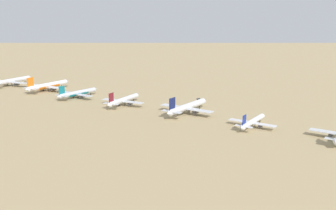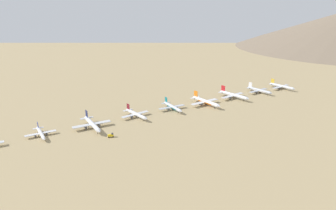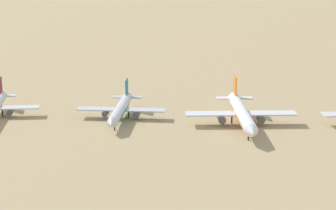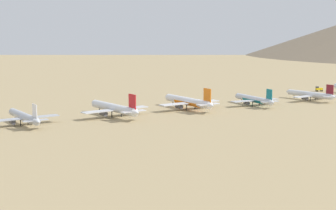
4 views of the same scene
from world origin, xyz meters
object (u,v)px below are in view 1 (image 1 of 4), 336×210
parked_jet_3 (123,100)px  parked_jet_5 (48,86)px  parked_jet_6 (11,81)px  parked_jet_4 (78,93)px  parked_jet_2 (187,107)px  parked_jet_1 (253,122)px  service_truck (200,101)px

parked_jet_3 → parked_jet_5: parked_jet_5 is taller
parked_jet_6 → parked_jet_4: bearing=-98.2°
parked_jet_2 → parked_jet_6: 193.32m
parked_jet_5 → parked_jet_1: bearing=-98.3°
parked_jet_3 → parked_jet_4: bearing=84.0°
parked_jet_2 → service_truck: bearing=7.4°
parked_jet_4 → parked_jet_5: 44.98m
parked_jet_1 → parked_jet_3: 99.61m
service_truck → parked_jet_5: bearing=96.2°
parked_jet_2 → parked_jet_3: 51.68m
parked_jet_5 → parked_jet_6: size_ratio=1.01×
parked_jet_2 → parked_jet_6: parked_jet_6 is taller
parked_jet_5 → service_truck: size_ratio=8.77×
parked_jet_4 → parked_jet_6: parked_jet_6 is taller
parked_jet_5 → parked_jet_2: bearing=-96.6°
parked_jet_2 → parked_jet_3: parked_jet_2 is taller
parked_jet_2 → parked_jet_5: (16.54, 143.13, 0.10)m
parked_jet_5 → parked_jet_6: bearing=87.2°
parked_jet_4 → parked_jet_2: bearing=-93.2°
parked_jet_1 → parked_jet_3: parked_jet_3 is taller
parked_jet_5 → service_truck: parked_jet_5 is taller
parked_jet_5 → parked_jet_4: bearing=-104.1°
parked_jet_3 → parked_jet_1: bearing=-96.7°
parked_jet_6 → service_truck: size_ratio=8.66×
parked_jet_6 → parked_jet_3: bearing=-97.5°
parked_jet_1 → parked_jet_5: parked_jet_5 is taller
service_truck → parked_jet_1: bearing=-129.7°
parked_jet_3 → service_truck: size_ratio=7.34×
parked_jet_2 → service_truck: 31.90m
parked_jet_1 → parked_jet_5: bearing=81.7°
parked_jet_1 → parked_jet_6: parked_jet_6 is taller
parked_jet_1 → parked_jet_6: (30.03, 239.64, 1.38)m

